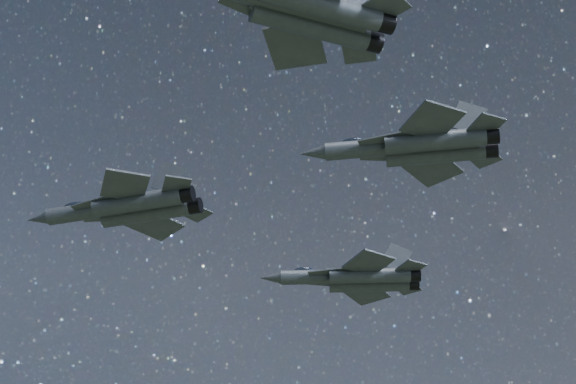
{
  "coord_description": "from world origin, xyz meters",
  "views": [
    {
      "loc": [
        4.94,
        -70.06,
        109.75
      ],
      "look_at": [
        1.29,
        -1.32,
        155.42
      ],
      "focal_mm": 55.0,
      "sensor_mm": 36.0,
      "label": 1
    }
  ],
  "objects": [
    {
      "name": "jet_slot",
      "position": [
        13.37,
        -5.07,
        157.5
      ],
      "size": [
        18.9,
        13.28,
        4.77
      ],
      "rotation": [
        0.0,
        0.0,
        -0.09
      ],
      "color": "#353B42"
    },
    {
      "name": "jet_left",
      "position": [
        7.99,
        20.02,
        157.45
      ],
      "size": [
        19.07,
        13.6,
        4.87
      ],
      "rotation": [
        0.0,
        0.0,
        0.01
      ],
      "color": "#353B42"
    },
    {
      "name": "jet_right",
      "position": [
        3.07,
        -23.39,
        157.09
      ],
      "size": [
        19.19,
        12.65,
        4.91
      ],
      "rotation": [
        0.0,
        0.0,
        0.4
      ],
      "color": "#353B42"
    },
    {
      "name": "jet_lead",
      "position": [
        -14.99,
        3.28,
        157.22
      ],
      "size": [
        19.63,
        13.46,
        4.93
      ],
      "rotation": [
        0.0,
        0.0,
        -0.21
      ],
      "color": "#353B42"
    }
  ]
}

